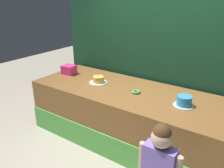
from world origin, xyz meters
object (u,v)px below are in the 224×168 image
object	(u,v)px
cake_left	(98,80)
cake_center	(184,101)
donut	(136,92)
child_figure	(160,161)
pink_box	(69,70)

from	to	relation	value
cake_left	cake_center	world-z (taller)	cake_left
donut	child_figure	bearing A→B (deg)	-51.07
child_figure	cake_center	xyz separation A→B (m)	(-0.12, 1.02, 0.19)
child_figure	cake_left	world-z (taller)	child_figure
child_figure	donut	bearing A→B (deg)	128.93
pink_box	cake_center	size ratio (longest dim) A/B	0.84
child_figure	donut	xyz separation A→B (m)	(-0.83, 1.03, 0.15)
pink_box	cake_left	world-z (taller)	same
child_figure	cake_left	xyz separation A→B (m)	(-1.55, 1.05, 0.17)
child_figure	donut	world-z (taller)	child_figure
child_figure	pink_box	world-z (taller)	child_figure
child_figure	cake_center	size ratio (longest dim) A/B	4.14
donut	cake_center	world-z (taller)	cake_center
pink_box	cake_center	world-z (taller)	pink_box
cake_center	cake_left	bearing A→B (deg)	178.66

